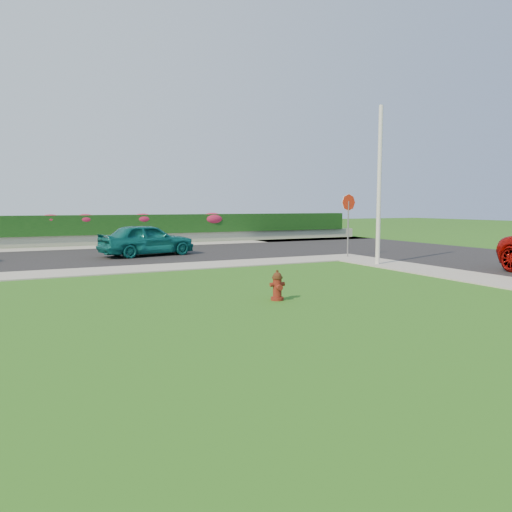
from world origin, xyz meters
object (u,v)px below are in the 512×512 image
utility_pole (379,186)px  stop_sign (348,210)px  sedan_teal (147,240)px  fire_hydrant (277,286)px

utility_pole → stop_sign: bearing=76.5°
sedan_teal → utility_pole: size_ratio=0.70×
fire_hydrant → sedan_teal: (-0.25, 11.44, 0.40)m
fire_hydrant → stop_sign: stop_sign is taller
sedan_teal → fire_hydrant: bearing=170.0°
fire_hydrant → sedan_teal: 11.45m
utility_pole → fire_hydrant: bearing=-146.4°
utility_pole → stop_sign: 2.94m
fire_hydrant → utility_pole: (6.76, 4.48, 2.60)m
utility_pole → stop_sign: size_ratio=2.15×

